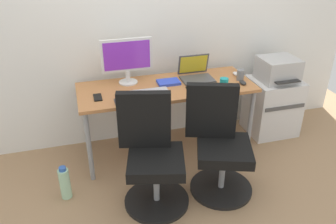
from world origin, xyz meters
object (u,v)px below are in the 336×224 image
object	(u,v)px
office_chair_right	(219,146)
desktop_monitor	(127,58)
water_bottle_on_floor	(65,183)
open_laptop	(196,73)
coffee_mug	(224,83)
office_chair_left	(152,157)
printer	(278,69)
side_cabinet	(272,106)

from	to	relation	value
office_chair_right	desktop_monitor	size ratio (longest dim) A/B	1.96
water_bottle_on_floor	open_laptop	bearing A→B (deg)	22.36
office_chair_right	desktop_monitor	xyz separation A→B (m)	(-0.60, 0.84, 0.55)
desktop_monitor	coffee_mug	world-z (taller)	desktop_monitor
office_chair_left	printer	xyz separation A→B (m)	(1.53, 0.72, 0.32)
printer	coffee_mug	bearing A→B (deg)	-161.65
office_chair_left	office_chair_right	size ratio (longest dim) A/B	1.00
office_chair_left	printer	size ratio (longest dim) A/B	2.35
printer	open_laptop	distance (m)	0.89
water_bottle_on_floor	office_chair_left	bearing A→B (deg)	-16.75
office_chair_left	desktop_monitor	bearing A→B (deg)	91.81
side_cabinet	desktop_monitor	bearing A→B (deg)	175.61
office_chair_left	office_chair_right	bearing A→B (deg)	-0.16
office_chair_right	coffee_mug	size ratio (longest dim) A/B	10.22
office_chair_right	side_cabinet	size ratio (longest dim) A/B	1.51
office_chair_right	open_laptop	bearing A→B (deg)	85.65
printer	water_bottle_on_floor	bearing A→B (deg)	-167.27
office_chair_left	desktop_monitor	xyz separation A→B (m)	(-0.03, 0.84, 0.55)
printer	coffee_mug	distance (m)	0.76
office_chair_right	open_laptop	distance (m)	0.85
office_chair_right	open_laptop	world-z (taller)	open_laptop
printer	desktop_monitor	xyz separation A→B (m)	(-1.55, 0.12, 0.23)
office_chair_right	printer	bearing A→B (deg)	37.14
printer	water_bottle_on_floor	distance (m)	2.37
side_cabinet	desktop_monitor	xyz separation A→B (m)	(-1.55, 0.12, 0.66)
printer	desktop_monitor	distance (m)	1.57
office_chair_right	side_cabinet	world-z (taller)	office_chair_right
water_bottle_on_floor	side_cabinet	bearing A→B (deg)	12.75
printer	water_bottle_on_floor	size ratio (longest dim) A/B	1.29
water_bottle_on_floor	open_laptop	size ratio (longest dim) A/B	1.00
office_chair_right	coffee_mug	xyz separation A→B (m)	(0.23, 0.48, 0.35)
side_cabinet	coffee_mug	xyz separation A→B (m)	(-0.72, -0.24, 0.46)
water_bottle_on_floor	desktop_monitor	xyz separation A→B (m)	(0.68, 0.62, 0.83)
open_laptop	coffee_mug	size ratio (longest dim) A/B	3.37
desktop_monitor	coffee_mug	xyz separation A→B (m)	(0.84, -0.36, -0.20)
side_cabinet	desktop_monitor	size ratio (longest dim) A/B	1.29
office_chair_left	printer	bearing A→B (deg)	25.19
open_laptop	side_cabinet	bearing A→B (deg)	-3.00
printer	water_bottle_on_floor	world-z (taller)	printer
side_cabinet	desktop_monitor	distance (m)	1.69
open_laptop	office_chair_right	bearing A→B (deg)	-94.35
office_chair_left	printer	world-z (taller)	office_chair_left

